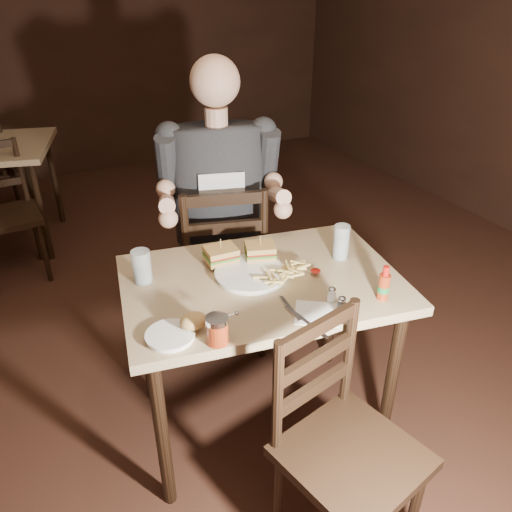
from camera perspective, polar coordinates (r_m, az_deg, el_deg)
name	(u,v)px	position (r m, az deg, el deg)	size (l,w,h in m)	color
room_shell	(149,107)	(1.89, -12.18, 16.28)	(7.00, 7.00, 7.00)	black
main_table	(262,299)	(2.01, 0.66, -4.94)	(1.19, 0.90, 0.77)	tan
chair_far	(222,264)	(2.62, -3.93, -0.96)	(0.45, 0.49, 0.97)	black
chair_near	(352,456)	(1.78, 10.94, -21.58)	(0.41, 0.45, 0.89)	black
bg_chair_near	(5,217)	(3.61, -26.72, 4.03)	(0.41, 0.45, 0.89)	black
diner	(219,173)	(2.35, -4.20, 9.49)	(0.59, 0.46, 1.02)	#292B2E
dinner_plate	(251,274)	(1.97, -0.58, -2.12)	(0.28, 0.28, 0.02)	white
sandwich_left	(221,250)	(2.03, -4.04, 0.74)	(0.13, 0.10, 0.10)	tan
sandwich_right	(260,247)	(2.05, 0.48, 1.09)	(0.12, 0.10, 0.10)	tan
fries_pile	(282,272)	(1.94, 3.00, -1.83)	(0.25, 0.17, 0.04)	#E2C669
ketchup_dollop	(316,271)	(1.99, 6.82, -1.68)	(0.04, 0.04, 0.01)	maroon
glass_left	(142,267)	(1.96, -12.92, -1.18)	(0.07, 0.07, 0.13)	silver
glass_right	(341,242)	(2.10, 9.71, 1.58)	(0.07, 0.07, 0.15)	silver
hot_sauce	(384,283)	(1.87, 14.45, -2.97)	(0.04, 0.04, 0.14)	maroon
salt_shaker	(331,295)	(1.84, 8.62, -4.43)	(0.03, 0.03, 0.06)	white
pepper_shaker	(341,304)	(1.79, 9.74, -5.48)	(0.03, 0.03, 0.06)	#38332D
syrup_dispenser	(217,330)	(1.62, -4.45, -8.44)	(0.08, 0.08, 0.10)	maroon
napkin	(317,313)	(1.78, 6.99, -6.53)	(0.15, 0.14, 0.00)	white
knife	(306,321)	(1.73, 5.70, -7.45)	(0.01, 0.22, 0.01)	silver
fork	(290,308)	(1.79, 3.88, -5.91)	(0.01, 0.17, 0.01)	silver
side_plate	(170,336)	(1.68, -9.76, -9.03)	(0.16, 0.16, 0.01)	white
bread_roll	(193,321)	(1.68, -7.17, -7.37)	(0.09, 0.08, 0.06)	tan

